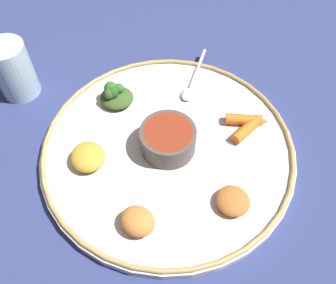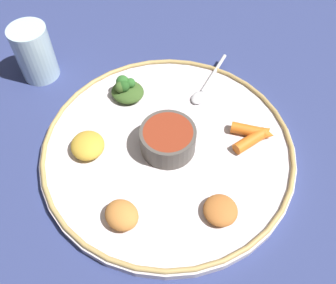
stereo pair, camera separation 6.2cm
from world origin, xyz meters
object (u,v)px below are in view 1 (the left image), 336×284
Objects in this scene: carrot_near_spoon at (249,127)px; greens_pile at (115,95)px; drinking_glass at (15,73)px; spoon at (192,83)px; carrot_outer at (246,120)px; center_bowl at (168,139)px.

greens_pile is at bearing -2.51° from carrot_near_spoon.
greens_pile is at bearing -179.33° from drinking_glass.
greens_pile is at bearing 30.88° from spoon.
greens_pile is at bearing 1.09° from carrot_outer.
carrot_near_spoon and carrot_outer have the same top height.
spoon is 1.94× the size of carrot_near_spoon.
greens_pile is 0.59× the size of drinking_glass.
carrot_near_spoon is at bearing 178.90° from drinking_glass.
carrot_outer is at bearing 147.04° from spoon.
center_bowl is 1.22× the size of carrot_near_spoon.
carrot_near_spoon is (-0.25, 0.01, -0.01)m from greens_pile.
center_bowl is 0.16m from spoon.
center_bowl is at bearing 166.45° from drinking_glass.
carrot_outer reaches higher than spoon.
carrot_outer is at bearing -66.17° from carrot_near_spoon.
carrot_outer is (-0.24, -0.00, -0.01)m from greens_pile.
center_bowl is 0.14m from carrot_near_spoon.
greens_pile is 0.24m from carrot_outer.
spoon is (-0.01, -0.15, -0.02)m from center_bowl.
drinking_glass is at bearing 0.90° from carrot_outer.
center_bowl is 0.15m from carrot_outer.
center_bowl is at bearing 27.48° from carrot_near_spoon.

